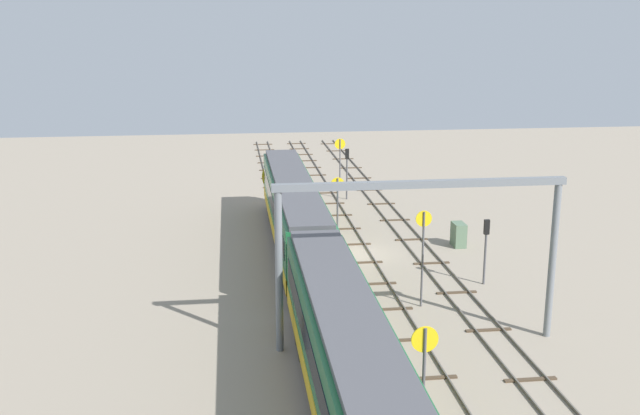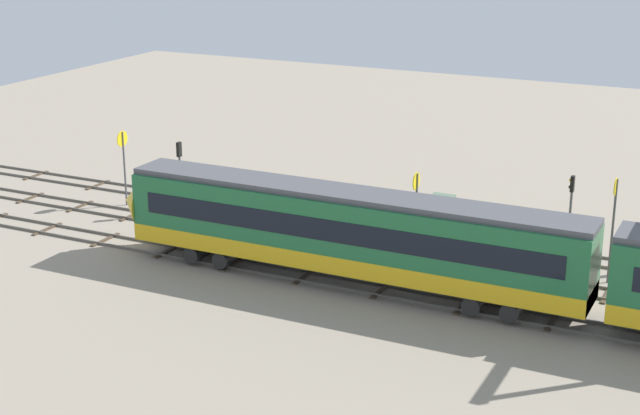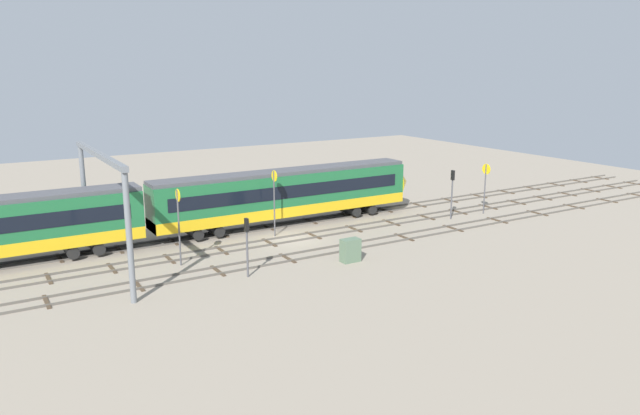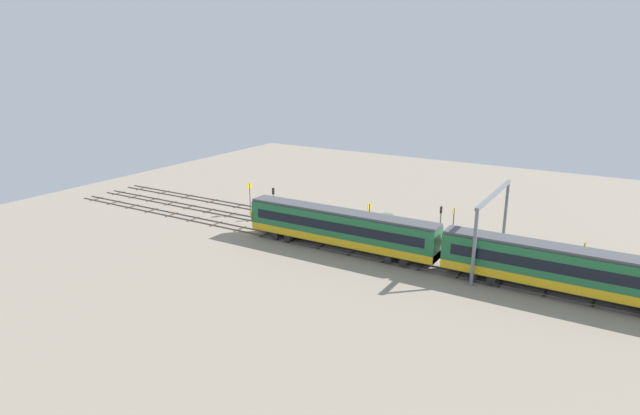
{
  "view_description": "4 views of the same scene",
  "coord_description": "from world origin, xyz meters",
  "px_view_note": "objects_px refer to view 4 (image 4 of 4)",
  "views": [
    {
      "loc": [
        -47.38,
        8.57,
        15.47
      ],
      "look_at": [
        1.54,
        2.52,
        2.96
      ],
      "focal_mm": 41.26,
      "sensor_mm": 36.0,
      "label": 1
    },
    {
      "loc": [
        -16.79,
        45.58,
        18.54
      ],
      "look_at": [
        4.99,
        1.06,
        2.72
      ],
      "focal_mm": 54.25,
      "sensor_mm": 36.0,
      "label": 2
    },
    {
      "loc": [
        -22.55,
        -41.71,
        13.66
      ],
      "look_at": [
        2.86,
        0.29,
        2.27
      ],
      "focal_mm": 33.89,
      "sensor_mm": 36.0,
      "label": 3
    },
    {
      "loc": [
        -26.97,
        56.49,
        22.31
      ],
      "look_at": [
        6.81,
        0.59,
        3.62
      ],
      "focal_mm": 29.76,
      "sensor_mm": 36.0,
      "label": 4
    }
  ],
  "objects_px": {
    "signal_light_trackside_departure": "(441,217)",
    "speed_sign_near_foreground": "(453,224)",
    "speed_sign_mid_trackside": "(250,194)",
    "train": "(436,247)",
    "signal_light_trackside_approach": "(273,199)",
    "speed_sign_far_trackside": "(369,219)",
    "speed_sign_distant_end": "(583,258)",
    "overhead_gantry": "(493,213)",
    "relay_cabinet": "(387,220)"
  },
  "relations": [
    {
      "from": "speed_sign_mid_trackside",
      "to": "signal_light_trackside_departure",
      "type": "distance_m",
      "value": 27.31
    },
    {
      "from": "train",
      "to": "signal_light_trackside_approach",
      "type": "relative_size",
      "value": 11.04
    },
    {
      "from": "overhead_gantry",
      "to": "relay_cabinet",
      "type": "distance_m",
      "value": 17.67
    },
    {
      "from": "speed_sign_far_trackside",
      "to": "speed_sign_mid_trackside",
      "type": "bearing_deg",
      "value": -9.03
    },
    {
      "from": "overhead_gantry",
      "to": "signal_light_trackside_departure",
      "type": "relative_size",
      "value": 3.49
    },
    {
      "from": "speed_sign_near_foreground",
      "to": "overhead_gantry",
      "type": "bearing_deg",
      "value": 162.69
    },
    {
      "from": "speed_sign_mid_trackside",
      "to": "signal_light_trackside_approach",
      "type": "bearing_deg",
      "value": 179.89
    },
    {
      "from": "speed_sign_mid_trackside",
      "to": "speed_sign_far_trackside",
      "type": "height_order",
      "value": "speed_sign_far_trackside"
    },
    {
      "from": "overhead_gantry",
      "to": "speed_sign_mid_trackside",
      "type": "height_order",
      "value": "overhead_gantry"
    },
    {
      "from": "signal_light_trackside_departure",
      "to": "speed_sign_near_foreground",
      "type": "bearing_deg",
      "value": 122.97
    },
    {
      "from": "speed_sign_far_trackside",
      "to": "signal_light_trackside_departure",
      "type": "distance_m",
      "value": 10.18
    },
    {
      "from": "overhead_gantry",
      "to": "speed_sign_mid_trackside",
      "type": "xyz_separation_m",
      "value": [
        34.6,
        -1.37,
        -2.76
      ]
    },
    {
      "from": "speed_sign_mid_trackside",
      "to": "speed_sign_distant_end",
      "type": "relative_size",
      "value": 0.96
    },
    {
      "from": "overhead_gantry",
      "to": "signal_light_trackside_approach",
      "type": "xyz_separation_m",
      "value": [
        30.4,
        -1.36,
        -2.98
      ]
    },
    {
      "from": "speed_sign_far_trackside",
      "to": "signal_light_trackside_departure",
      "type": "xyz_separation_m",
      "value": [
        -6.14,
        -8.08,
        -0.89
      ]
    },
    {
      "from": "signal_light_trackside_approach",
      "to": "speed_sign_near_foreground",
      "type": "bearing_deg",
      "value": -179.79
    },
    {
      "from": "speed_sign_far_trackside",
      "to": "speed_sign_distant_end",
      "type": "distance_m",
      "value": 23.23
    },
    {
      "from": "overhead_gantry",
      "to": "signal_light_trackside_approach",
      "type": "distance_m",
      "value": 30.58
    },
    {
      "from": "speed_sign_near_foreground",
      "to": "signal_light_trackside_approach",
      "type": "distance_m",
      "value": 25.73
    },
    {
      "from": "signal_light_trackside_approach",
      "to": "relay_cabinet",
      "type": "bearing_deg",
      "value": -159.48
    },
    {
      "from": "signal_light_trackside_approach",
      "to": "speed_sign_distant_end",
      "type": "bearing_deg",
      "value": 174.86
    },
    {
      "from": "relay_cabinet",
      "to": "speed_sign_far_trackside",
      "type": "bearing_deg",
      "value": 99.92
    },
    {
      "from": "overhead_gantry",
      "to": "speed_sign_far_trackside",
      "type": "height_order",
      "value": "overhead_gantry"
    },
    {
      "from": "signal_light_trackside_approach",
      "to": "relay_cabinet",
      "type": "relative_size",
      "value": 2.7
    },
    {
      "from": "signal_light_trackside_departure",
      "to": "signal_light_trackside_approach",
      "type": "bearing_deg",
      "value": 11.92
    },
    {
      "from": "signal_light_trackside_approach",
      "to": "signal_light_trackside_departure",
      "type": "xyz_separation_m",
      "value": [
        -22.68,
        -4.79,
        -0.31
      ]
    },
    {
      "from": "signal_light_trackside_approach",
      "to": "relay_cabinet",
      "type": "distance_m",
      "value": 16.15
    },
    {
      "from": "train",
      "to": "signal_light_trackside_approach",
      "type": "bearing_deg",
      "value": -13.1
    },
    {
      "from": "signal_light_trackside_approach",
      "to": "train",
      "type": "bearing_deg",
      "value": 166.9
    },
    {
      "from": "speed_sign_mid_trackside",
      "to": "speed_sign_far_trackside",
      "type": "bearing_deg",
      "value": 170.97
    },
    {
      "from": "speed_sign_mid_trackside",
      "to": "speed_sign_far_trackside",
      "type": "relative_size",
      "value": 0.87
    },
    {
      "from": "speed_sign_mid_trackside",
      "to": "speed_sign_distant_end",
      "type": "bearing_deg",
      "value": 175.34
    },
    {
      "from": "train",
      "to": "overhead_gantry",
      "type": "xyz_separation_m",
      "value": [
        -4.55,
        -4.65,
        3.31
      ]
    },
    {
      "from": "speed_sign_distant_end",
      "to": "signal_light_trackside_departure",
      "type": "distance_m",
      "value": 19.04
    },
    {
      "from": "speed_sign_mid_trackside",
      "to": "speed_sign_distant_end",
      "type": "height_order",
      "value": "speed_sign_distant_end"
    },
    {
      "from": "speed_sign_near_foreground",
      "to": "speed_sign_mid_trackside",
      "type": "distance_m",
      "value": 29.92
    },
    {
      "from": "speed_sign_near_foreground",
      "to": "train",
      "type": "bearing_deg",
      "value": 91.25
    },
    {
      "from": "train",
      "to": "speed_sign_mid_trackside",
      "type": "xyz_separation_m",
      "value": [
        30.06,
        -6.02,
        0.55
      ]
    },
    {
      "from": "relay_cabinet",
      "to": "speed_sign_mid_trackside",
      "type": "bearing_deg",
      "value": 16.27
    },
    {
      "from": "speed_sign_near_foreground",
      "to": "signal_light_trackside_approach",
      "type": "relative_size",
      "value": 1.21
    },
    {
      "from": "train",
      "to": "overhead_gantry",
      "type": "relative_size",
      "value": 3.57
    },
    {
      "from": "signal_light_trackside_departure",
      "to": "relay_cabinet",
      "type": "relative_size",
      "value": 2.39
    },
    {
      "from": "overhead_gantry",
      "to": "signal_light_trackside_departure",
      "type": "distance_m",
      "value": 10.41
    },
    {
      "from": "speed_sign_far_trackside",
      "to": "relay_cabinet",
      "type": "bearing_deg",
      "value": -80.08
    },
    {
      "from": "speed_sign_mid_trackside",
      "to": "relay_cabinet",
      "type": "bearing_deg",
      "value": -163.73
    },
    {
      "from": "speed_sign_distant_end",
      "to": "signal_light_trackside_departure",
      "type": "relative_size",
      "value": 1.24
    },
    {
      "from": "train",
      "to": "relay_cabinet",
      "type": "bearing_deg",
      "value": -46.92
    },
    {
      "from": "relay_cabinet",
      "to": "train",
      "type": "bearing_deg",
      "value": 133.08
    },
    {
      "from": "speed_sign_mid_trackside",
      "to": "relay_cabinet",
      "type": "height_order",
      "value": "speed_sign_mid_trackside"
    },
    {
      "from": "speed_sign_near_foreground",
      "to": "signal_light_trackside_approach",
      "type": "height_order",
      "value": "speed_sign_near_foreground"
    }
  ]
}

